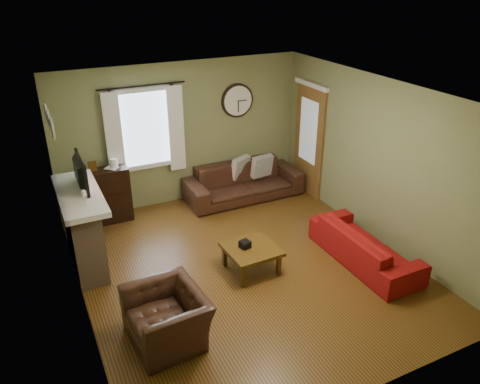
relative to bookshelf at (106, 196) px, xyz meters
name	(u,v)px	position (x,y,z in m)	size (l,w,h in m)	color
floor	(246,267)	(1.53, -2.33, -0.49)	(4.60, 5.20, 0.00)	#523412
ceiling	(247,95)	(1.53, -2.33, 2.11)	(4.60, 5.20, 0.00)	white
wall_left	(72,225)	(-0.77, -2.33, 0.81)	(0.00, 5.20, 2.60)	olive
wall_right	(377,161)	(3.83, -2.33, 0.81)	(0.00, 5.20, 2.60)	olive
wall_back	(182,134)	(1.53, 0.27, 0.81)	(4.60, 0.00, 2.60)	olive
wall_front	(372,296)	(1.53, -4.93, 0.81)	(4.60, 0.00, 2.60)	olive
fireplace	(83,231)	(-0.57, -1.18, 0.06)	(0.40, 1.40, 1.10)	#9D8262
firebox	(98,243)	(-0.38, -1.18, -0.19)	(0.04, 0.60, 0.55)	black
mantel	(79,195)	(-0.54, -1.18, 0.65)	(0.58, 1.60, 0.08)	white
tv	(77,177)	(-0.52, -1.03, 0.87)	(0.60, 0.08, 0.35)	black
tv_screen	(82,172)	(-0.44, -1.03, 0.92)	(0.02, 0.62, 0.36)	#994C3F
medallion_left	(52,128)	(-0.75, -1.53, 1.76)	(0.28, 0.28, 0.03)	white
medallion_mid	(49,121)	(-0.75, -1.18, 1.76)	(0.28, 0.28, 0.03)	white
medallion_right	(47,114)	(-0.75, -0.83, 1.76)	(0.28, 0.28, 0.03)	white
window_pane	(144,129)	(0.83, 0.25, 1.01)	(1.00, 0.02, 1.30)	silver
curtain_rod	(142,86)	(0.83, 0.15, 1.78)	(0.03, 0.03, 1.50)	black
curtain_left	(114,138)	(0.28, 0.15, 0.96)	(0.28, 0.04, 1.55)	white
curtain_right	(176,129)	(1.38, 0.15, 0.96)	(0.28, 0.04, 1.55)	white
wall_clock	(238,101)	(2.63, 0.22, 1.31)	(0.64, 0.06, 0.64)	white
door	(309,141)	(3.80, -0.48, 0.56)	(0.05, 0.90, 2.10)	brown
bookshelf	(106,196)	(0.00, 0.00, 0.00)	(0.82, 0.35, 0.97)	black
book	(109,171)	(0.09, -0.07, 0.47)	(0.16, 0.21, 0.02)	#48300D
sofa_brown	(243,182)	(2.55, -0.19, -0.16)	(2.24, 0.88, 0.65)	#341C13
pillow_left	(240,167)	(2.58, -0.01, 0.06)	(0.41, 0.12, 0.41)	#989898
pillow_right	(262,166)	(2.98, -0.14, 0.06)	(0.43, 0.13, 0.43)	#989898
sofa_red	(365,245)	(3.21, -2.97, -0.21)	(1.89, 0.74, 0.55)	maroon
armchair	(167,317)	(0.04, -3.25, -0.17)	(0.97, 0.85, 0.63)	#341C13
coffee_table	(251,259)	(1.57, -2.43, -0.29)	(0.73, 0.73, 0.39)	#48300D
tissue_box	(245,247)	(1.49, -2.39, -0.09)	(0.14, 0.14, 0.11)	black
wine_glass_a	(85,200)	(-0.52, -1.67, 0.79)	(0.07, 0.07, 0.19)	white
wine_glass_b	(84,198)	(-0.52, -1.62, 0.80)	(0.07, 0.07, 0.21)	white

